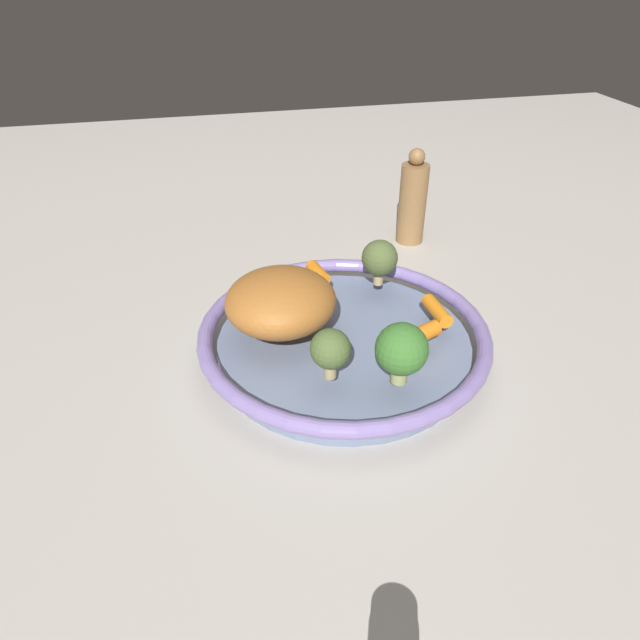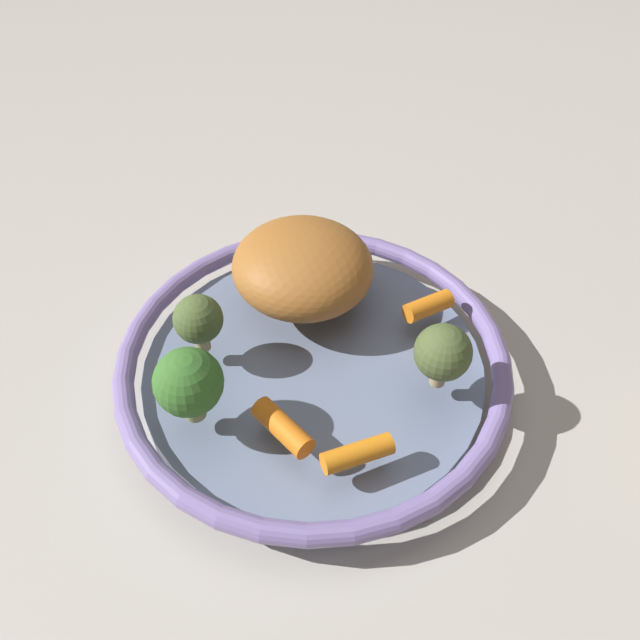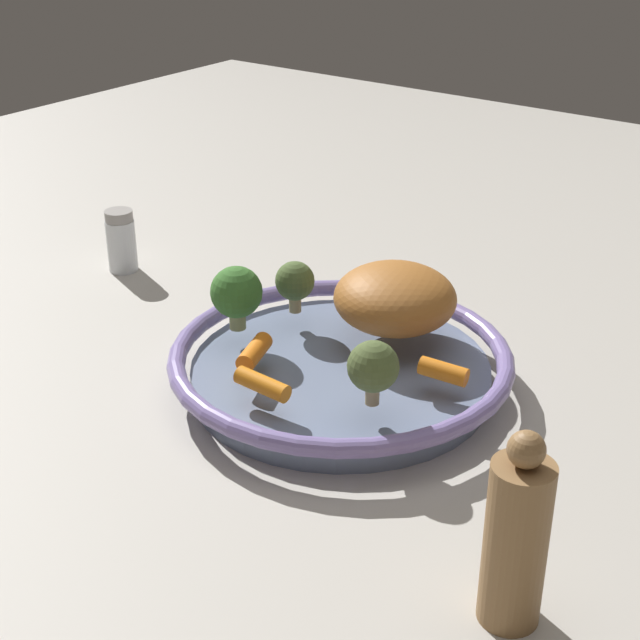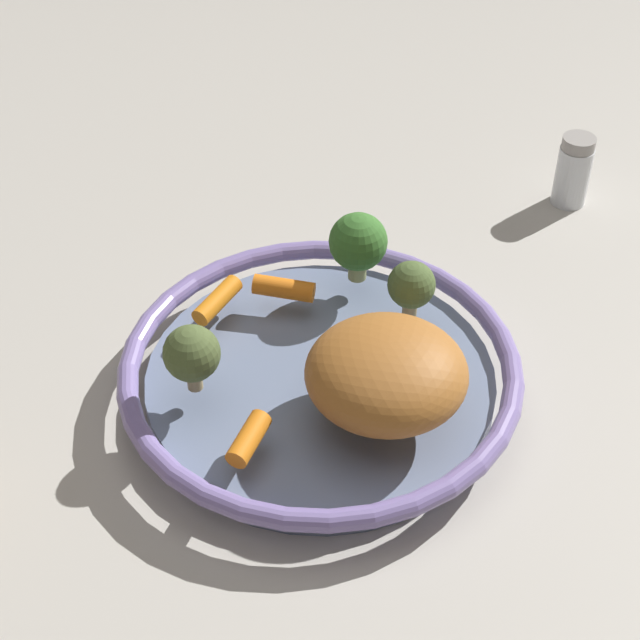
{
  "view_description": "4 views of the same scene",
  "coord_description": "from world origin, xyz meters",
  "px_view_note": "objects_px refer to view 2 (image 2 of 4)",
  "views": [
    {
      "loc": [
        -0.15,
        -0.53,
        0.43
      ],
      "look_at": [
        -0.03,
        -0.0,
        0.06
      ],
      "focal_mm": 31.94,
      "sensor_mm": 36.0,
      "label": 1
    },
    {
      "loc": [
        0.35,
        -0.13,
        0.47
      ],
      "look_at": [
        -0.01,
        0.01,
        0.07
      ],
      "focal_mm": 36.61,
      "sensor_mm": 36.0,
      "label": 2
    },
    {
      "loc": [
        0.68,
        0.48,
        0.49
      ],
      "look_at": [
        0.02,
        -0.01,
        0.08
      ],
      "focal_mm": 53.37,
      "sensor_mm": 36.0,
      "label": 3
    },
    {
      "loc": [
        -0.31,
        0.51,
        0.62
      ],
      "look_at": [
        0.01,
        -0.01,
        0.08
      ],
      "focal_mm": 54.79,
      "sensor_mm": 36.0,
      "label": 4
    }
  ],
  "objects_px": {
    "serving_bowl": "(314,367)",
    "roast_chicken_piece": "(303,267)",
    "broccoli_floret_large": "(443,353)",
    "baby_carrot_back": "(358,454)",
    "baby_carrot_right": "(428,306)",
    "broccoli_floret_mid": "(189,383)",
    "broccoli_floret_small": "(198,320)",
    "baby_carrot_left": "(283,427)"
  },
  "relations": [
    {
      "from": "baby_carrot_right",
      "to": "broccoli_floret_mid",
      "type": "distance_m",
      "value": 0.23
    },
    {
      "from": "baby_carrot_left",
      "to": "broccoli_floret_large",
      "type": "bearing_deg",
      "value": 90.79
    },
    {
      "from": "baby_carrot_back",
      "to": "broccoli_floret_large",
      "type": "bearing_deg",
      "value": 115.59
    },
    {
      "from": "roast_chicken_piece",
      "to": "baby_carrot_right",
      "type": "height_order",
      "value": "roast_chicken_piece"
    },
    {
      "from": "roast_chicken_piece",
      "to": "broccoli_floret_mid",
      "type": "xyz_separation_m",
      "value": [
        0.1,
        -0.13,
        0.01
      ]
    },
    {
      "from": "baby_carrot_left",
      "to": "broccoli_floret_large",
      "type": "xyz_separation_m",
      "value": [
        -0.0,
        0.14,
        0.03
      ]
    },
    {
      "from": "baby_carrot_back",
      "to": "baby_carrot_left",
      "type": "bearing_deg",
      "value": -133.3
    },
    {
      "from": "broccoli_floret_mid",
      "to": "broccoli_floret_small",
      "type": "distance_m",
      "value": 0.07
    },
    {
      "from": "baby_carrot_left",
      "to": "broccoli_floret_mid",
      "type": "height_order",
      "value": "broccoli_floret_mid"
    },
    {
      "from": "baby_carrot_left",
      "to": "broccoli_floret_large",
      "type": "distance_m",
      "value": 0.14
    },
    {
      "from": "roast_chicken_piece",
      "to": "broccoli_floret_large",
      "type": "xyz_separation_m",
      "value": [
        0.14,
        0.07,
        0.0
      ]
    },
    {
      "from": "baby_carrot_back",
      "to": "broccoli_floret_large",
      "type": "distance_m",
      "value": 0.11
    },
    {
      "from": "baby_carrot_back",
      "to": "baby_carrot_left",
      "type": "height_order",
      "value": "baby_carrot_left"
    },
    {
      "from": "baby_carrot_back",
      "to": "broccoli_floret_mid",
      "type": "xyz_separation_m",
      "value": [
        -0.09,
        -0.1,
        0.03
      ]
    },
    {
      "from": "roast_chicken_piece",
      "to": "baby_carrot_right",
      "type": "xyz_separation_m",
      "value": [
        0.07,
        0.1,
        -0.02
      ]
    },
    {
      "from": "baby_carrot_left",
      "to": "broccoli_floret_small",
      "type": "xyz_separation_m",
      "value": [
        -0.11,
        -0.04,
        0.03
      ]
    },
    {
      "from": "broccoli_floret_mid",
      "to": "baby_carrot_back",
      "type": "bearing_deg",
      "value": 50.54
    },
    {
      "from": "broccoli_floret_small",
      "to": "serving_bowl",
      "type": "bearing_deg",
      "value": 66.03
    },
    {
      "from": "roast_chicken_piece",
      "to": "broccoli_floret_large",
      "type": "height_order",
      "value": "roast_chicken_piece"
    },
    {
      "from": "baby_carrot_back",
      "to": "baby_carrot_left",
      "type": "xyz_separation_m",
      "value": [
        -0.04,
        -0.04,
        0.0
      ]
    },
    {
      "from": "baby_carrot_right",
      "to": "broccoli_floret_large",
      "type": "xyz_separation_m",
      "value": [
        0.07,
        -0.03,
        0.03
      ]
    },
    {
      "from": "serving_bowl",
      "to": "broccoli_floret_large",
      "type": "height_order",
      "value": "broccoli_floret_large"
    },
    {
      "from": "serving_bowl",
      "to": "broccoli_floret_small",
      "type": "relative_size",
      "value": 6.08
    },
    {
      "from": "roast_chicken_piece",
      "to": "broccoli_floret_large",
      "type": "bearing_deg",
      "value": 25.23
    },
    {
      "from": "baby_carrot_back",
      "to": "broccoli_floret_small",
      "type": "relative_size",
      "value": 0.97
    },
    {
      "from": "baby_carrot_back",
      "to": "roast_chicken_piece",
      "type": "bearing_deg",
      "value": 172.26
    },
    {
      "from": "baby_carrot_back",
      "to": "broccoli_floret_small",
      "type": "bearing_deg",
      "value": -152.28
    },
    {
      "from": "roast_chicken_piece",
      "to": "broccoli_floret_small",
      "type": "height_order",
      "value": "roast_chicken_piece"
    },
    {
      "from": "serving_bowl",
      "to": "broccoli_floret_small",
      "type": "bearing_deg",
      "value": -113.97
    },
    {
      "from": "baby_carrot_left",
      "to": "broccoli_floret_small",
      "type": "bearing_deg",
      "value": -162.19
    },
    {
      "from": "serving_bowl",
      "to": "roast_chicken_piece",
      "type": "xyz_separation_m",
      "value": [
        -0.07,
        0.02,
        0.05
      ]
    },
    {
      "from": "roast_chicken_piece",
      "to": "baby_carrot_left",
      "type": "relative_size",
      "value": 2.33
    },
    {
      "from": "baby_carrot_back",
      "to": "baby_carrot_left",
      "type": "distance_m",
      "value": 0.06
    },
    {
      "from": "broccoli_floret_large",
      "to": "roast_chicken_piece",
      "type": "bearing_deg",
      "value": -154.77
    },
    {
      "from": "roast_chicken_piece",
      "to": "baby_carrot_back",
      "type": "xyz_separation_m",
      "value": [
        0.18,
        -0.03,
        -0.02
      ]
    },
    {
      "from": "baby_carrot_right",
      "to": "broccoli_floret_large",
      "type": "distance_m",
      "value": 0.09
    },
    {
      "from": "broccoli_floret_large",
      "to": "broccoli_floret_small",
      "type": "bearing_deg",
      "value": -122.26
    },
    {
      "from": "baby_carrot_right",
      "to": "serving_bowl",
      "type": "bearing_deg",
      "value": -87.29
    },
    {
      "from": "baby_carrot_right",
      "to": "baby_carrot_back",
      "type": "bearing_deg",
      "value": -45.78
    },
    {
      "from": "roast_chicken_piece",
      "to": "broccoli_floret_mid",
      "type": "height_order",
      "value": "broccoli_floret_mid"
    },
    {
      "from": "baby_carrot_right",
      "to": "broccoli_floret_mid",
      "type": "bearing_deg",
      "value": -81.56
    },
    {
      "from": "serving_bowl",
      "to": "baby_carrot_left",
      "type": "distance_m",
      "value": 0.09
    }
  ]
}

